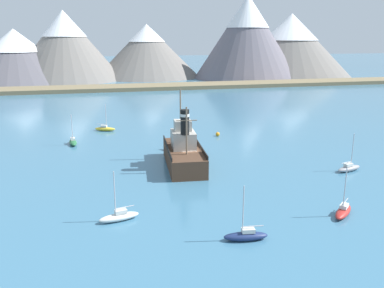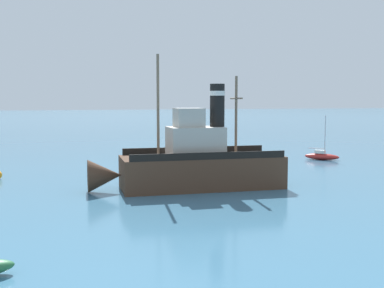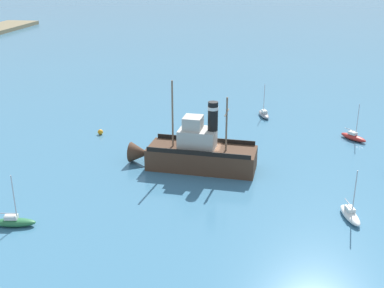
# 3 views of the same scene
# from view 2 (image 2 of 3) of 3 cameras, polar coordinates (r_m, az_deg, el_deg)

# --- Properties ---
(ground_plane) EXTENTS (600.00, 600.00, 0.00)m
(ground_plane) POSITION_cam_2_polar(r_m,az_deg,el_deg) (37.33, 1.89, -4.94)
(ground_plane) COLOR teal
(old_tugboat) EXTENTS (5.31, 14.62, 9.90)m
(old_tugboat) POSITION_cam_2_polar(r_m,az_deg,el_deg) (35.99, 0.21, -2.37)
(old_tugboat) COLOR #4C3323
(old_tugboat) RESTS_ON ground
(sailboat_grey) EXTENTS (3.96, 2.15, 4.90)m
(sailboat_grey) POSITION_cam_2_polar(r_m,az_deg,el_deg) (57.42, 0.77, -0.94)
(sailboat_grey) COLOR gray
(sailboat_grey) RESTS_ON ground
(sailboat_red) EXTENTS (3.52, 3.40, 4.90)m
(sailboat_red) POSITION_cam_2_polar(r_m,az_deg,el_deg) (55.18, 15.12, -1.37)
(sailboat_red) COLOR #B22823
(sailboat_red) RESTS_ON ground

